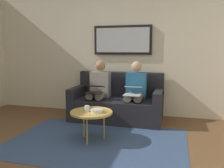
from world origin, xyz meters
TOP-DOWN VIEW (x-y plane):
  - wall_rear at (0.00, -2.60)m, footprint 6.00×0.12m
  - area_rug at (0.00, -0.85)m, footprint 2.60×1.80m
  - couch at (0.00, -2.12)m, footprint 1.73×0.90m
  - framed_mirror at (0.00, -2.51)m, footprint 1.21×0.05m
  - coffee_table at (0.10, -0.90)m, footprint 0.63×0.63m
  - cup at (0.17, -0.90)m, footprint 0.07×0.07m
  - bowl at (0.01, -0.89)m, footprint 0.18×0.18m
  - person_left at (-0.36, -2.05)m, footprint 0.38×0.58m
  - laptop_silver at (-0.36, -1.81)m, footprint 0.30×0.37m
  - person_right at (0.36, -2.05)m, footprint 0.38×0.58m
  - laptop_black at (0.36, -1.80)m, footprint 0.31×0.33m

SIDE VIEW (x-z plane):
  - area_rug at x=0.00m, z-range 0.00..0.01m
  - couch at x=0.00m, z-range -0.14..0.76m
  - coffee_table at x=0.10m, z-range 0.20..0.65m
  - bowl at x=0.01m, z-range 0.44..0.49m
  - cup at x=0.17m, z-range 0.44..0.53m
  - person_left at x=-0.36m, z-range 0.04..1.18m
  - person_right at x=0.36m, z-range 0.04..1.18m
  - laptop_black at x=0.36m, z-range 0.55..0.70m
  - laptop_silver at x=-0.36m, z-range 0.56..0.71m
  - wall_rear at x=0.00m, z-range 0.00..2.60m
  - framed_mirror at x=0.00m, z-range 1.25..1.85m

